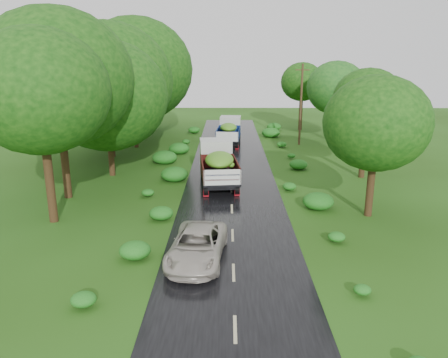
{
  "coord_description": "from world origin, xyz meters",
  "views": [
    {
      "loc": [
        -0.27,
        -16.84,
        9.0
      ],
      "look_at": [
        -0.48,
        8.66,
        1.7
      ],
      "focal_mm": 35.0,
      "sensor_mm": 36.0,
      "label": 1
    }
  ],
  "objects_px": {
    "utility_pole": "(301,104)",
    "truck_near": "(218,162)",
    "truck_far": "(229,130)",
    "car": "(197,246)"
  },
  "relations": [
    {
      "from": "utility_pole",
      "to": "truck_near",
      "type": "bearing_deg",
      "value": -106.4
    },
    {
      "from": "truck_near",
      "to": "truck_far",
      "type": "xyz_separation_m",
      "value": [
        0.87,
        14.53,
        -0.12
      ]
    },
    {
      "from": "truck_far",
      "to": "truck_near",
      "type": "bearing_deg",
      "value": -89.38
    },
    {
      "from": "truck_near",
      "to": "car",
      "type": "relative_size",
      "value": 1.37
    },
    {
      "from": "truck_near",
      "to": "utility_pole",
      "type": "relative_size",
      "value": 0.86
    },
    {
      "from": "truck_near",
      "to": "car",
      "type": "height_order",
      "value": "truck_near"
    },
    {
      "from": "truck_near",
      "to": "truck_far",
      "type": "height_order",
      "value": "truck_near"
    },
    {
      "from": "truck_near",
      "to": "truck_far",
      "type": "relative_size",
      "value": 1.09
    },
    {
      "from": "truck_near",
      "to": "car",
      "type": "bearing_deg",
      "value": -98.81
    },
    {
      "from": "truck_far",
      "to": "car",
      "type": "xyz_separation_m",
      "value": [
        -1.54,
        -26.74,
        -0.76
      ]
    }
  ]
}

